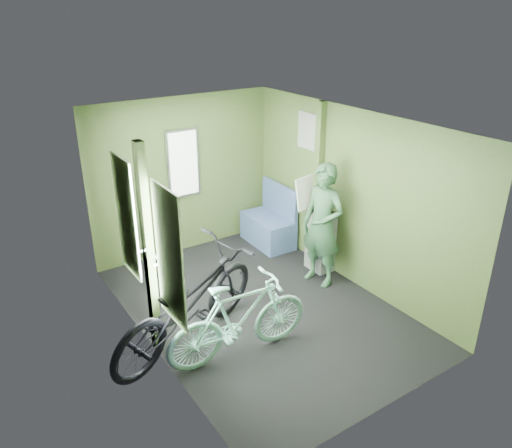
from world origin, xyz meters
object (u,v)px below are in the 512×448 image
Objects in this scene: passenger at (322,225)px; bench_seat at (269,227)px; bicycle_black at (191,345)px; waste_box at (321,241)px; bicycle_mint at (240,357)px.

passenger reaches higher than bench_seat.
passenger is at bearing -102.94° from bicycle_black.
waste_box is (2.30, 0.56, 0.44)m from bicycle_black.
waste_box is 1.09m from bench_seat.
bicycle_mint is 2.06m from passenger.
bicycle_mint is 1.84× the size of waste_box.
bicycle_black is 0.58m from bicycle_mint.
waste_box is at bearing -82.19° from bench_seat.
bicycle_mint is 2.25m from waste_box.
passenger is 1.45m from bench_seat.
bicycle_black is 2.41m from waste_box.
bicycle_mint is at bearing -129.60° from bench_seat.
bench_seat reaches higher than bicycle_black.
bench_seat is at bearing 96.11° from waste_box.
bicycle_mint is (0.34, -0.47, 0.00)m from bicycle_black.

